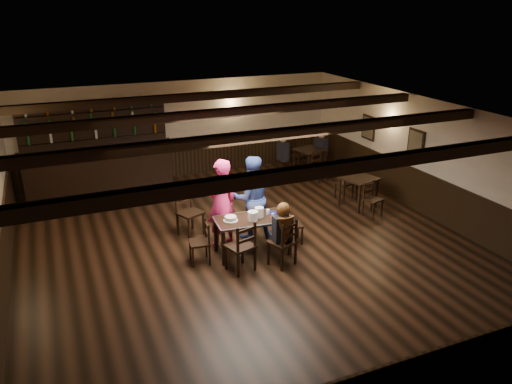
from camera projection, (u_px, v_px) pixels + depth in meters
name	position (u px, v px, depth m)	size (l,w,h in m)	color
ground	(249.00, 247.00, 10.22)	(10.00, 10.00, 0.00)	black
room_shell	(248.00, 166.00, 9.63)	(9.02, 10.02, 2.71)	beige
dining_table	(252.00, 222.00, 9.77)	(1.53, 0.85, 0.75)	black
chair_near_left	(243.00, 244.00, 9.09)	(0.57, 0.55, 0.99)	black
chair_near_right	(285.00, 240.00, 9.31)	(0.56, 0.55, 0.94)	black
chair_end_left	(203.00, 239.00, 9.48)	(0.42, 0.43, 0.84)	black
chair_end_right	(290.00, 222.00, 10.27)	(0.42, 0.43, 0.79)	black
chair_far_pushed	(187.00, 208.00, 10.63)	(0.61, 0.60, 1.01)	black
woman_pink	(221.00, 203.00, 10.02)	(0.67, 0.44, 1.85)	#E92F7E
man_blue	(251.00, 197.00, 10.38)	(0.87, 0.68, 1.79)	navy
seated_person	(283.00, 225.00, 9.24)	(0.35, 0.52, 0.85)	black
cake	(231.00, 219.00, 9.61)	(0.28, 0.28, 0.09)	white
plate_stack_a	(253.00, 216.00, 9.61)	(0.20, 0.20, 0.18)	white
plate_stack_b	(259.00, 212.00, 9.76)	(0.17, 0.17, 0.20)	white
tea_light	(251.00, 216.00, 9.79)	(0.05, 0.05, 0.06)	#A5A8AD
salt_shaker	(273.00, 216.00, 9.73)	(0.04, 0.04, 0.10)	silver
pepper_shaker	(271.00, 215.00, 9.78)	(0.03, 0.03, 0.08)	#A5A8AD
drink_glass	(268.00, 212.00, 9.90)	(0.06, 0.06, 0.10)	silver
menu_red	(279.00, 217.00, 9.79)	(0.31, 0.22, 0.00)	maroon
menu_blue	(276.00, 213.00, 9.96)	(0.31, 0.22, 0.00)	#0F0F4B
bar_counter	(99.00, 163.00, 13.16)	(3.93, 0.70, 2.20)	black
back_table_a	(359.00, 182.00, 12.03)	(0.93, 0.93, 0.75)	black
back_table_b	(310.00, 153.00, 14.32)	(0.91, 0.91, 0.75)	black
bg_patron_left	(283.00, 147.00, 14.14)	(0.24, 0.37, 0.76)	black
bg_patron_right	(321.00, 143.00, 14.52)	(0.31, 0.41, 0.77)	black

